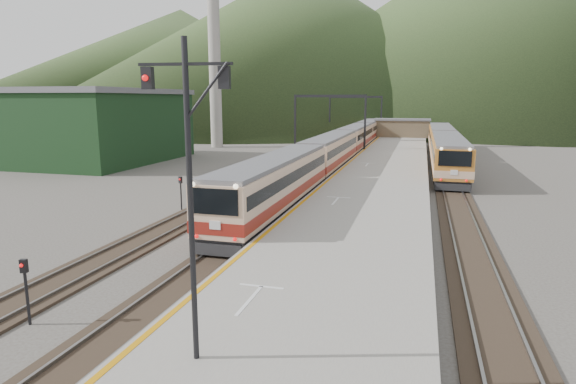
% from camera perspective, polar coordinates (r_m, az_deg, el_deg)
% --- Properties ---
extents(track_main, '(2.60, 200.00, 0.23)m').
position_cam_1_polar(track_main, '(49.09, 4.88, 2.33)').
color(track_main, black).
rests_on(track_main, ground).
extents(track_far, '(2.60, 200.00, 0.23)m').
position_cam_1_polar(track_far, '(50.24, -0.73, 2.56)').
color(track_far, black).
rests_on(track_far, ground).
extents(track_second, '(2.60, 200.00, 0.23)m').
position_cam_1_polar(track_second, '(48.35, 18.40, 1.67)').
color(track_second, black).
rests_on(track_second, ground).
extents(platform, '(8.00, 100.00, 1.00)m').
position_cam_1_polar(platform, '(46.36, 11.25, 2.19)').
color(platform, gray).
rests_on(platform, ground).
extents(gantry_near, '(9.55, 0.25, 8.00)m').
position_cam_1_polar(gantry_near, '(63.84, 4.95, 9.28)').
color(gantry_near, black).
rests_on(gantry_near, ground).
extents(gantry_far, '(9.55, 0.25, 8.00)m').
position_cam_1_polar(gantry_far, '(88.52, 7.98, 9.67)').
color(gantry_far, black).
rests_on(gantry_far, ground).
extents(warehouse, '(14.50, 20.50, 8.60)m').
position_cam_1_polar(warehouse, '(61.99, -21.24, 7.37)').
color(warehouse, black).
rests_on(warehouse, ground).
extents(smokestack, '(1.80, 1.80, 30.00)m').
position_cam_1_polar(smokestack, '(76.64, -8.73, 16.52)').
color(smokestack, '#9E998E').
rests_on(smokestack, ground).
extents(station_shed, '(9.40, 4.40, 3.10)m').
position_cam_1_polar(station_shed, '(85.92, 13.38, 7.43)').
color(station_shed, brown).
rests_on(station_shed, platform).
extents(hill_a, '(180.00, 180.00, 60.00)m').
position_cam_1_polar(hill_a, '(204.93, 1.66, 17.27)').
color(hill_a, '#2E4121').
rests_on(hill_a, ground).
extents(hill_b, '(220.00, 220.00, 75.00)m').
position_cam_1_polar(hill_b, '(240.55, 21.42, 17.40)').
color(hill_b, '#2E4121').
rests_on(hill_b, ground).
extents(hill_d, '(200.00, 200.00, 55.00)m').
position_cam_1_polar(hill_d, '(279.97, -12.39, 14.81)').
color(hill_d, '#2E4121').
rests_on(hill_d, ground).
extents(main_train, '(2.80, 76.86, 3.42)m').
position_cam_1_polar(main_train, '(58.97, 6.78, 5.56)').
color(main_train, '#D1A887').
rests_on(main_train, track_main).
extents(second_train, '(3.02, 41.12, 3.69)m').
position_cam_1_polar(second_train, '(60.31, 17.99, 5.35)').
color(second_train, '#B56E27').
rests_on(second_train, track_second).
extents(signal_mast, '(2.19, 0.41, 7.75)m').
position_cam_1_polar(signal_mast, '(11.42, -11.62, 2.21)').
color(signal_mast, black).
rests_on(signal_mast, platform).
extents(short_signal_a, '(0.25, 0.21, 2.27)m').
position_cam_1_polar(short_signal_a, '(18.19, -28.66, -9.44)').
color(short_signal_a, black).
rests_on(short_signal_a, ground).
extents(short_signal_b, '(0.25, 0.21, 2.27)m').
position_cam_1_polar(short_signal_b, '(43.87, -0.86, 3.18)').
color(short_signal_b, black).
rests_on(short_signal_b, ground).
extents(short_signal_c, '(0.26, 0.22, 2.27)m').
position_cam_1_polar(short_signal_c, '(33.23, -12.59, 0.41)').
color(short_signal_c, black).
rests_on(short_signal_c, ground).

